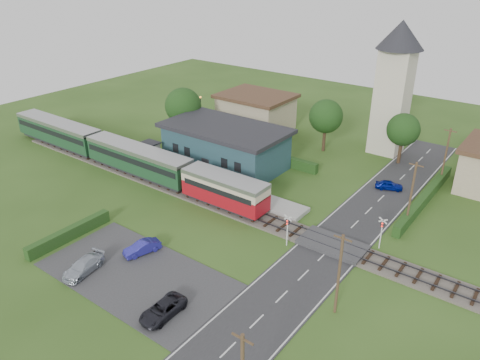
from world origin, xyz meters
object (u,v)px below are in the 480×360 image
Objects in this scene: car_park_blue at (142,248)px; pedestrian_near at (234,185)px; church_tower at (395,79)px; pedestrian_far at (156,156)px; crossing_signal_near at (287,226)px; car_park_silver at (83,266)px; equipment_hut at (150,152)px; car_on_road at (389,185)px; house_west at (256,111)px; crossing_signal_far at (382,229)px; station_building at (225,145)px; train at (121,153)px; car_park_dark at (163,309)px.

pedestrian_near is at bearing 108.59° from car_park_blue.
pedestrian_far is at bearing -134.71° from church_tower.
car_park_silver is at bearing -129.99° from crossing_signal_near.
car_park_silver is 2.50× the size of pedestrian_near.
equipment_hut is 0.62× the size of car_park_silver.
car_on_road is 1.89× the size of pedestrian_near.
car_park_silver is at bearing -76.37° from house_west.
pedestrian_far is at bearing 89.54° from car_on_road.
station_building is at bearing 164.37° from crossing_signal_far.
pedestrian_far is at bearing 54.77° from train.
equipment_hut reaches higher than car_on_road.
house_west reaches higher than crossing_signal_far.
equipment_hut is 0.78× the size of crossing_signal_near.
station_building is at bearing -131.41° from church_tower.
pedestrian_far is (-23.62, 5.96, -0.86)m from crossing_signal_near.
station_building reaches higher than car_park_dark.
crossing_signal_far reaches higher than car_park_blue.
station_building is 4.64× the size of car_park_blue.
church_tower is 5.11× the size of car_park_blue.
crossing_signal_far is (28.60, -20.61, -0.65)m from house_west.
train is 13.89× the size of car_on_road.
car_on_road is at bearing 78.70° from crossing_signal_near.
house_west reaches higher than car_park_blue.
car_park_silver is at bearing -49.06° from train.
equipment_hut is at bearing 61.55° from train.
house_west reaches higher than station_building.
crossing_signal_far is 13.03m from car_on_road.
equipment_hut is at bearing 137.25° from car_park_dark.
crossing_signal_far is (8.60, -23.61, -8.08)m from church_tower.
pedestrian_near is (1.55, 19.27, 0.60)m from car_park_silver.
pedestrian_far reaches higher than car_park_blue.
house_west is at bearing 78.37° from train.
train is at bearing -175.89° from crossing_signal_far.
church_tower is 21.55m from house_west.
equipment_hut reaches higher than pedestrian_far.
station_building reaches higher than car_park_silver.
crossing_signal_near is 18.45m from car_park_silver.
church_tower reaches higher than station_building.
car_park_blue is at bearing -146.96° from pedestrian_far.
crossing_signal_near is at bearing -87.18° from church_tower.
equipment_hut is 3.66m from train.
equipment_hut reaches higher than car_park_blue.
church_tower is (23.00, 22.80, 8.48)m from equipment_hut.
station_building is at bearing 145.19° from crossing_signal_near.
pedestrian_far reaches higher than car_park_silver.
pedestrian_far is (-21.16, 19.80, 0.65)m from car_park_dark.
train is 28.75m from car_park_dark.
car_park_blue is at bearing -137.51° from crossing_signal_near.
car_park_silver is 23.28m from pedestrian_far.
car_on_road is at bearing 54.69° from car_park_silver.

